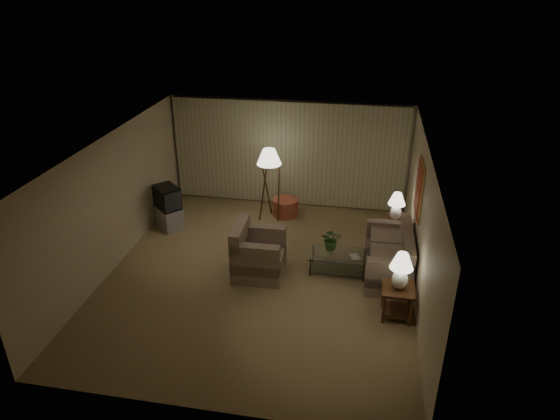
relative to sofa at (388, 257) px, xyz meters
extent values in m
plane|color=tan|center=(-2.50, -0.46, -0.39)|extent=(7.00, 7.00, 0.00)
cube|color=#C4B196|center=(-2.50, 3.04, 0.96)|extent=(6.00, 0.04, 2.70)
cube|color=#C4B196|center=(-5.50, -0.46, 0.96)|extent=(0.04, 7.00, 2.70)
cube|color=#C4B196|center=(0.50, -0.46, 0.96)|extent=(0.04, 7.00, 2.70)
cube|color=white|center=(-2.50, -0.46, 2.31)|extent=(6.00, 7.00, 0.04)
cube|color=beige|center=(-2.50, 2.96, 0.96)|extent=(5.85, 0.12, 2.65)
cube|color=#D5954A|center=(0.48, 0.34, 1.36)|extent=(0.03, 0.90, 1.10)
cube|color=#B32221|center=(0.45, 0.34, 1.36)|extent=(0.02, 0.80, 1.00)
cube|color=gray|center=(0.00, 0.00, -0.18)|extent=(1.77, 0.91, 0.41)
cube|color=gray|center=(-2.53, -0.43, -0.16)|extent=(1.07, 1.02, 0.45)
cube|color=#361D0E|center=(0.15, -1.35, 0.19)|extent=(0.56, 0.56, 0.04)
cube|color=#361D0E|center=(0.15, -1.35, -0.27)|extent=(0.47, 0.47, 0.02)
cylinder|color=#361D0E|center=(-0.08, -1.58, -0.11)|extent=(0.05, 0.05, 0.56)
cylinder|color=#361D0E|center=(-0.08, -1.12, -0.11)|extent=(0.05, 0.05, 0.56)
cylinder|color=#361D0E|center=(0.38, -1.58, -0.11)|extent=(0.05, 0.05, 0.56)
cylinder|color=#361D0E|center=(0.38, -1.12, -0.11)|extent=(0.05, 0.05, 0.56)
cube|color=#361D0E|center=(0.15, 1.25, 0.19)|extent=(0.50, 0.42, 0.04)
cube|color=#361D0E|center=(0.15, 1.25, -0.27)|extent=(0.42, 0.35, 0.02)
cylinder|color=#361D0E|center=(-0.05, 1.09, -0.11)|extent=(0.05, 0.05, 0.56)
cylinder|color=#361D0E|center=(-0.05, 1.41, -0.11)|extent=(0.05, 0.05, 0.56)
cylinder|color=#361D0E|center=(0.35, 1.09, -0.11)|extent=(0.05, 0.05, 0.56)
cylinder|color=#361D0E|center=(0.35, 1.41, -0.11)|extent=(0.05, 0.05, 0.56)
ellipsoid|color=white|center=(0.15, -1.35, 0.39)|extent=(0.28, 0.28, 0.35)
cylinder|color=white|center=(0.15, -1.35, 0.60)|extent=(0.03, 0.03, 0.08)
cone|color=white|center=(0.15, -1.35, 0.76)|extent=(0.40, 0.40, 0.28)
ellipsoid|color=white|center=(0.15, 1.25, 0.38)|extent=(0.26, 0.26, 0.33)
cylinder|color=white|center=(0.15, 1.25, 0.58)|extent=(0.03, 0.03, 0.07)
cone|color=white|center=(0.15, 1.25, 0.73)|extent=(0.37, 0.37, 0.26)
cube|color=silver|center=(-0.97, -0.10, 0.02)|extent=(1.19, 0.65, 0.02)
cube|color=silver|center=(-0.97, -0.10, -0.29)|extent=(1.11, 0.57, 0.01)
cylinder|color=#3D2D18|center=(-1.50, -0.36, -0.19)|extent=(0.04, 0.04, 0.40)
cylinder|color=#3D2D18|center=(-1.50, 0.16, -0.19)|extent=(0.04, 0.04, 0.40)
cylinder|color=#3D2D18|center=(-0.45, -0.36, -0.19)|extent=(0.04, 0.04, 0.40)
cylinder|color=#3D2D18|center=(-0.45, 0.16, -0.19)|extent=(0.04, 0.04, 0.40)
cube|color=#969698|center=(-5.05, 1.14, -0.14)|extent=(1.16, 1.16, 0.50)
cube|color=black|center=(-5.05, 1.14, 0.38)|extent=(1.07, 1.07, 0.53)
cylinder|color=#361D0E|center=(-2.80, 2.01, 1.01)|extent=(0.04, 0.04, 0.26)
cone|color=white|center=(-2.80, 2.01, 1.21)|extent=(0.58, 0.58, 0.36)
cylinder|color=#B0533B|center=(-2.45, 2.26, -0.18)|extent=(0.80, 0.80, 0.42)
imported|color=white|center=(-1.12, -0.10, 0.11)|extent=(0.18, 0.18, 0.17)
imported|color=#3E6D30|center=(-1.12, -0.10, 0.42)|extent=(0.43, 0.38, 0.45)
imported|color=olive|center=(-0.72, -0.20, 0.04)|extent=(0.26, 0.29, 0.02)
camera|label=1|loc=(-0.60, -8.73, 5.22)|focal=32.00mm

